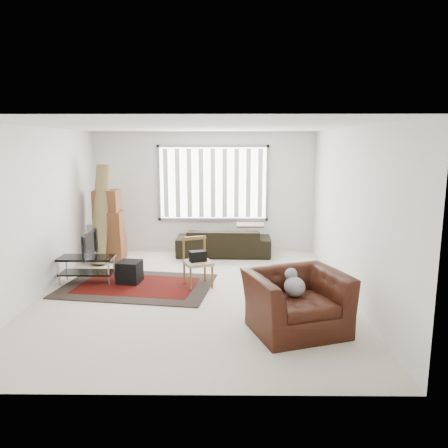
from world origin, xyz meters
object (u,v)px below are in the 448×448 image
at_px(moving_boxes, 109,228).
at_px(sofa, 224,238).
at_px(tv_stand, 87,264).
at_px(armchair, 296,298).
at_px(side_chair, 198,260).

bearing_deg(moving_boxes, sofa, 9.82).
xyz_separation_m(tv_stand, armchair, (3.39, -1.95, 0.11)).
height_order(side_chair, armchair, armchair).
distance_m(moving_boxes, sofa, 2.47).
xyz_separation_m(moving_boxes, armchair, (3.41, -3.50, -0.24)).
bearing_deg(moving_boxes, armchair, -45.75).
bearing_deg(sofa, side_chair, 79.86).
distance_m(tv_stand, side_chair, 1.98).
bearing_deg(armchair, tv_stand, 131.72).
bearing_deg(armchair, sofa, 85.84).
relative_size(sofa, side_chair, 2.41).
xyz_separation_m(moving_boxes, sofa, (2.41, 0.42, -0.30)).
bearing_deg(side_chair, sofa, 56.46).
height_order(tv_stand, side_chair, side_chair).
bearing_deg(sofa, moving_boxes, 11.17).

